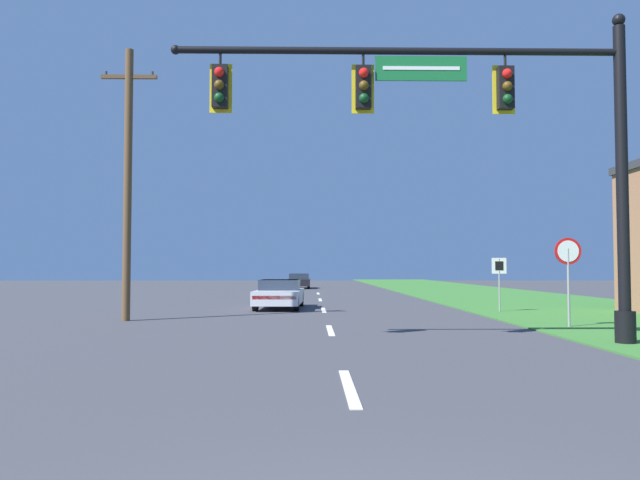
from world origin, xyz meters
TOP-DOWN VIEW (x-y plane):
  - grass_verge_right at (10.50, 30.00)m, footprint 10.00×110.00m
  - road_center_line at (0.00, 22.00)m, footprint 0.16×34.80m
  - signal_mast at (3.54, 10.78)m, footprint 10.27×0.47m
  - car_ahead at (-1.81, 23.18)m, footprint 2.02×4.70m
  - far_car at (-1.43, 48.51)m, footprint 1.82×4.54m
  - stop_sign at (6.77, 14.64)m, footprint 0.76×0.07m
  - route_sign_post at (6.66, 20.71)m, footprint 0.55×0.06m
  - utility_pole_near at (-6.43, 17.20)m, footprint 1.80×0.26m

SIDE VIEW (x-z plane):
  - road_center_line at x=0.00m, z-range 0.00..0.01m
  - grass_verge_right at x=10.50m, z-range 0.00..0.04m
  - far_car at x=-1.43m, z-range 0.01..1.20m
  - car_ahead at x=-1.81m, z-range 0.01..1.20m
  - route_sign_post at x=6.66m, z-range 0.51..2.54m
  - stop_sign at x=6.77m, z-range 0.61..3.12m
  - utility_pole_near at x=-6.43m, z-range 0.15..8.95m
  - signal_mast at x=3.54m, z-range 0.95..8.32m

